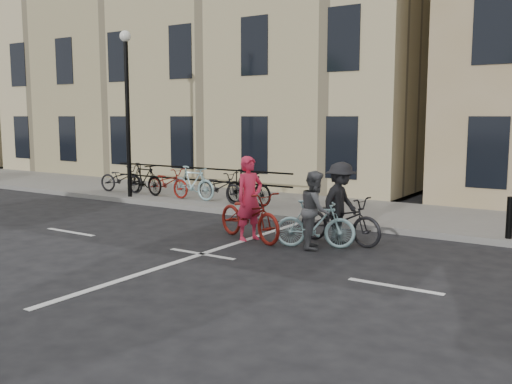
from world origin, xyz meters
The scene contains 10 objects.
ground centered at (0.00, 0.00, 0.00)m, with size 120.00×120.00×0.00m, color black.
sidewalk centered at (-4.00, 6.00, 0.07)m, with size 46.00×4.00×0.15m, color slate.
building_west centered at (-9.00, 13.00, 5.15)m, with size 20.00×10.00×10.00m, color #CAB688.
building_far centered at (-26.00, 13.00, 4.65)m, with size 12.00×10.00×9.00m, color #CAB688.
lamp_post centered at (-6.50, 4.40, 3.49)m, with size 0.36×0.36×5.28m.
bollard_east centered at (5.00, 4.25, 0.60)m, with size 0.14×0.14×0.90m, color black.
parked_bikes centered at (-4.92, 5.04, 0.65)m, with size 7.25×1.23×1.05m.
cyclist_pink centered at (0.05, 1.65, 0.65)m, with size 2.23×1.39×1.88m.
cyclist_grey centered at (1.64, 1.75, 0.66)m, with size 1.74×1.12×1.63m.
cyclist_dark centered at (1.89, 2.42, 0.70)m, with size 2.06×1.22×1.78m.
Camera 1 is at (7.03, -8.75, 2.75)m, focal length 40.00 mm.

